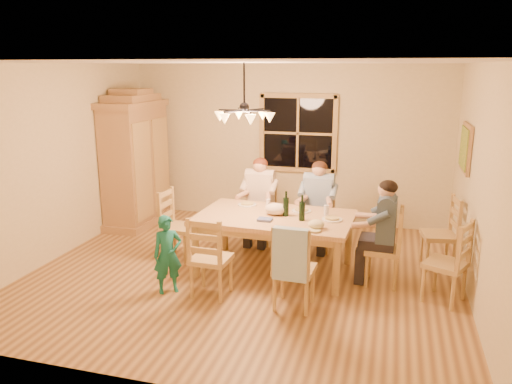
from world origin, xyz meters
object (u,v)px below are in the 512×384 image
(armoire, at_px, (136,163))
(child, at_px, (168,254))
(chair_far_right, at_px, (317,230))
(adult_woman, at_px, (260,190))
(dining_table, at_px, (275,223))
(chair_spare_back, at_px, (438,246))
(chair_end_right, at_px, (382,261))
(adult_slate_man, at_px, (385,220))
(chair_spare_front, at_px, (444,276))
(chair_end_left, at_px, (179,238))
(wine_bottle_b, at_px, (302,208))
(chandelier, at_px, (244,115))
(adult_plaid_man, at_px, (319,195))
(chair_far_left, at_px, (260,224))
(wine_bottle_a, at_px, (286,204))
(chair_near_right, at_px, (294,282))
(chair_near_left, at_px, (211,271))

(armoire, distance_m, child, 3.00)
(chair_far_right, xyz_separation_m, adult_woman, (-0.89, 0.04, 0.54))
(dining_table, height_order, chair_spare_back, chair_spare_back)
(chair_end_right, distance_m, chair_spare_back, 1.03)
(adult_slate_man, height_order, chair_spare_back, adult_slate_man)
(chair_spare_front, bearing_deg, chair_spare_back, 24.86)
(adult_slate_man, distance_m, child, 2.66)
(chair_end_left, bearing_deg, wine_bottle_b, 86.97)
(child, bearing_deg, chandelier, 10.64)
(chair_end_left, xyz_separation_m, adult_plaid_man, (1.83, 0.87, 0.54))
(chair_far_left, bearing_deg, chair_far_right, -180.00)
(armoire, relative_size, chair_spare_front, 2.32)
(chandelier, relative_size, adult_woman, 0.88)
(wine_bottle_b, bearing_deg, wine_bottle_a, 149.68)
(chair_spare_back, bearing_deg, adult_woman, 74.10)
(wine_bottle_a, bearing_deg, chair_end_right, -4.00)
(child, bearing_deg, wine_bottle_b, -5.93)
(armoire, height_order, adult_slate_man, armoire)
(wine_bottle_b, bearing_deg, chair_end_left, 174.52)
(dining_table, bearing_deg, wine_bottle_a, 11.11)
(chandelier, relative_size, chair_spare_front, 0.78)
(chair_far_left, height_order, wine_bottle_b, wine_bottle_b)
(dining_table, distance_m, chair_end_left, 1.44)
(chair_end_right, height_order, wine_bottle_a, wine_bottle_a)
(chair_spare_front, bearing_deg, dining_table, 105.11)
(wine_bottle_b, xyz_separation_m, chair_spare_front, (1.72, -0.25, -0.62))
(chair_far_left, distance_m, chair_far_right, 0.90)
(chandelier, relative_size, adult_plaid_man, 0.88)
(dining_table, height_order, chair_near_right, chair_near_right)
(chair_near_left, distance_m, child, 0.56)
(chair_near_left, height_order, chair_spare_back, same)
(chair_far_right, height_order, chair_spare_back, same)
(armoire, bearing_deg, adult_woman, -10.65)
(armoire, xyz_separation_m, chair_end_right, (4.17, -1.47, -0.75))
(dining_table, height_order, chair_spare_front, chair_spare_front)
(chair_spare_back, bearing_deg, chair_far_right, 72.02)
(adult_woman, distance_m, wine_bottle_b, 1.37)
(chair_far_left, relative_size, wine_bottle_a, 3.00)
(chair_end_left, bearing_deg, armoire, -131.99)
(chair_far_left, relative_size, adult_slate_man, 1.13)
(chandelier, xyz_separation_m, chair_far_left, (-0.11, 1.17, -1.77))
(adult_woman, relative_size, wine_bottle_b, 2.65)
(chair_near_right, distance_m, chair_spare_back, 2.33)
(child, bearing_deg, chair_end_left, 69.97)
(chair_end_left, bearing_deg, chair_spare_back, 102.58)
(chair_far_right, bearing_deg, chair_near_right, 93.37)
(chair_far_left, distance_m, chair_end_right, 2.13)
(armoire, bearing_deg, chair_near_left, -46.36)
(adult_slate_man, bearing_deg, wine_bottle_a, 88.45)
(chair_near_left, xyz_separation_m, chair_end_left, (-0.85, 0.99, 0.00))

